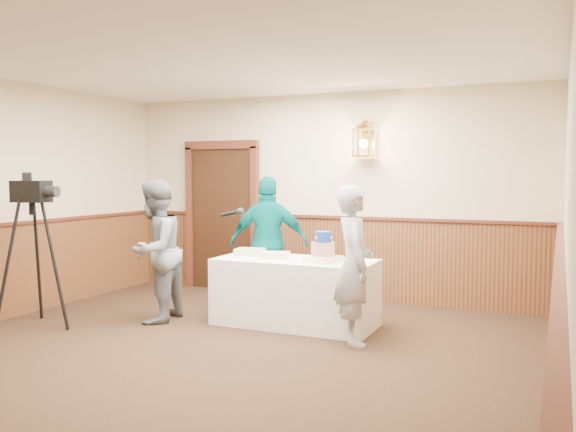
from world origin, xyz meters
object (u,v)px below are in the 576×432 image
at_px(interviewer, 155,251).
at_px(tv_camera_rig, 33,262).
at_px(display_table, 295,292).
at_px(sheet_cake_yellow, 275,255).
at_px(baker, 354,265).
at_px(sheet_cake_green, 250,252).
at_px(assistant_p, 269,243).
at_px(tiered_cake, 323,250).

xyz_separation_m(interviewer, tv_camera_rig, (-1.06, -0.78, -0.09)).
distance_m(display_table, sheet_cake_yellow, 0.48).
bearing_deg(interviewer, baker, 84.89).
height_order(sheet_cake_green, assistant_p, assistant_p).
height_order(sheet_cake_yellow, interviewer, interviewer).
xyz_separation_m(baker, tv_camera_rig, (-3.44, -0.84, -0.07)).
relative_size(sheet_cake_yellow, assistant_p, 0.19).
relative_size(tiered_cake, interviewer, 0.25).
relative_size(baker, assistant_p, 0.95).
height_order(tiered_cake, assistant_p, assistant_p).
bearing_deg(display_table, sheet_cake_green, 170.91).
xyz_separation_m(display_table, assistant_p, (-0.63, 0.63, 0.46)).
height_order(sheet_cake_yellow, assistant_p, assistant_p).
bearing_deg(display_table, tiered_cake, -11.38).
distance_m(interviewer, tv_camera_rig, 1.32).
distance_m(sheet_cake_green, assistant_p, 0.53).
xyz_separation_m(display_table, tiered_cake, (0.36, -0.07, 0.51)).
height_order(sheet_cake_green, interviewer, interviewer).
distance_m(sheet_cake_yellow, sheet_cake_green, 0.39).
height_order(display_table, baker, baker).
xyz_separation_m(display_table, tv_camera_rig, (-2.61, -1.29, 0.36)).
bearing_deg(tv_camera_rig, baker, 6.55).
bearing_deg(assistant_p, display_table, 116.71).
bearing_deg(sheet_cake_green, assistant_p, 90.43).
bearing_deg(interviewer, tv_camera_rig, -60.27).
relative_size(interviewer, tv_camera_rig, 1.01).
distance_m(display_table, assistant_p, 1.00).
bearing_deg(display_table, assistant_p, 135.33).
bearing_deg(display_table, interviewer, -161.80).
bearing_deg(sheet_cake_green, interviewer, -146.33).
bearing_deg(interviewer, tiered_cake, 96.27).
relative_size(sheet_cake_green, assistant_p, 0.19).
bearing_deg(tv_camera_rig, interviewer, 29.11).
bearing_deg(sheet_cake_green, tv_camera_rig, -144.88).
distance_m(sheet_cake_green, baker, 1.56).
xyz_separation_m(tiered_cake, sheet_cake_yellow, (-0.61, 0.07, -0.10)).
bearing_deg(tiered_cake, tv_camera_rig, -157.71).
xyz_separation_m(sheet_cake_yellow, tv_camera_rig, (-2.36, -1.28, -0.05)).
height_order(tiered_cake, interviewer, interviewer).
bearing_deg(assistant_p, sheet_cake_yellow, 102.58).
bearing_deg(tv_camera_rig, sheet_cake_yellow, 21.34).
height_order(baker, assistant_p, assistant_p).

